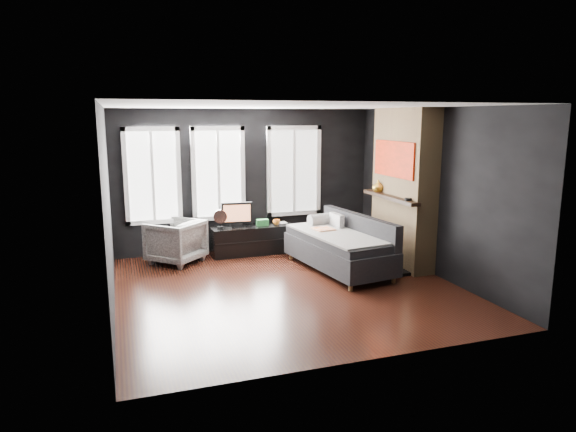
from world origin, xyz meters
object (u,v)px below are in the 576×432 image
object	(u,v)px
armchair	(176,239)
monitor	(237,213)
mug	(276,221)
mantel_vase	(378,186)
media_console	(253,240)
book	(279,218)
sofa	(339,243)

from	to	relation	value
armchair	monitor	size ratio (longest dim) A/B	1.45
mug	mantel_vase	xyz separation A→B (m)	(1.59, -0.99, 0.73)
armchair	media_console	world-z (taller)	armchair
mug	book	size ratio (longest dim) A/B	0.64
sofa	monitor	xyz separation A→B (m)	(-1.39, 1.52, 0.33)
sofa	mantel_vase	distance (m)	1.36
armchair	mantel_vase	distance (m)	3.72
media_console	mantel_vase	distance (m)	2.54
mug	book	distance (m)	0.16
mug	mantel_vase	world-z (taller)	mantel_vase
sofa	monitor	distance (m)	2.09
armchair	sofa	bearing A→B (deg)	106.98
armchair	book	bearing A→B (deg)	141.20
mug	book	bearing A→B (deg)	56.45
monitor	mug	size ratio (longest dim) A/B	4.42
sofa	mug	distance (m)	1.58
sofa	mantel_vase	xyz separation A→B (m)	(0.95, 0.45, 0.87)
armchair	monitor	distance (m)	1.23
mantel_vase	media_console	bearing A→B (deg)	152.89
mantel_vase	monitor	bearing A→B (deg)	155.41
media_console	book	size ratio (longest dim) A/B	7.57
sofa	book	bearing A→B (deg)	101.45
monitor	book	xyz separation A→B (m)	(0.83, 0.05, -0.16)
armchair	monitor	bearing A→B (deg)	143.33
mantel_vase	sofa	bearing A→B (deg)	-154.65
monitor	book	bearing A→B (deg)	9.76
mug	sofa	bearing A→B (deg)	-65.89
armchair	book	world-z (taller)	armchair
mug	book	world-z (taller)	book
media_console	monitor	world-z (taller)	monitor
monitor	mantel_vase	bearing A→B (deg)	-18.11
armchair	media_console	size ratio (longest dim) A/B	0.54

